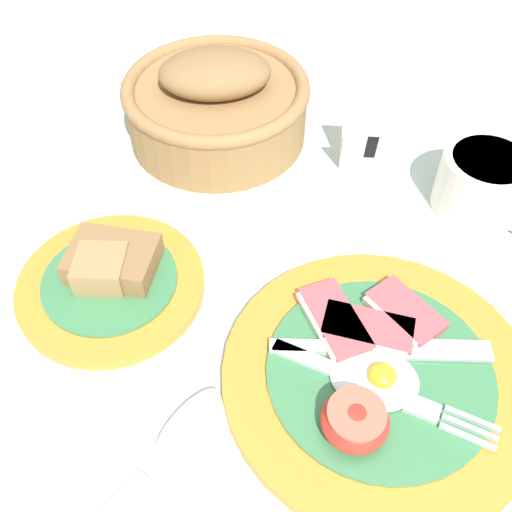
{
  "coord_description": "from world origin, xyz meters",
  "views": [
    {
      "loc": [
        0.01,
        -0.25,
        0.45
      ],
      "look_at": [
        -0.07,
        0.1,
        0.02
      ],
      "focal_mm": 42.0,
      "sensor_mm": 36.0,
      "label": 1
    }
  ],
  "objects": [
    {
      "name": "sugar_cup",
      "position": [
        0.13,
        0.24,
        0.03
      ],
      "size": [
        0.09,
        0.09,
        0.06
      ],
      "color": "white",
      "rests_on": "ground_plane"
    },
    {
      "name": "ground_plane",
      "position": [
        0.0,
        0.0,
        0.0
      ],
      "size": [
        3.0,
        3.0,
        0.0
      ],
      "primitive_type": "plane",
      "color": "#B7CCB7"
    },
    {
      "name": "number_card",
      "position": [
        0.02,
        0.28,
        0.04
      ],
      "size": [
        0.07,
        0.05,
        0.07
      ],
      "rotation": [
        0.0,
        0.0,
        0.15
      ],
      "color": "white",
      "rests_on": "ground_plane"
    },
    {
      "name": "teaspoon_near_cup",
      "position": [
        -0.1,
        -0.09,
        0.01
      ],
      "size": [
        0.1,
        0.18,
        0.01
      ],
      "rotation": [
        0.0,
        0.0,
        1.15
      ],
      "color": "silver",
      "rests_on": "ground_plane"
    },
    {
      "name": "breakfast_plate",
      "position": [
        0.05,
        0.01,
        0.01
      ],
      "size": [
        0.26,
        0.26,
        0.04
      ],
      "color": "orange",
      "rests_on": "ground_plane"
    },
    {
      "name": "bread_plate",
      "position": [
        -0.2,
        0.05,
        0.01
      ],
      "size": [
        0.17,
        0.17,
        0.04
      ],
      "color": "orange",
      "rests_on": "ground_plane"
    },
    {
      "name": "bread_basket",
      "position": [
        -0.16,
        0.3,
        0.04
      ],
      "size": [
        0.21,
        0.21,
        0.11
      ],
      "color": "olive",
      "rests_on": "ground_plane"
    }
  ]
}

